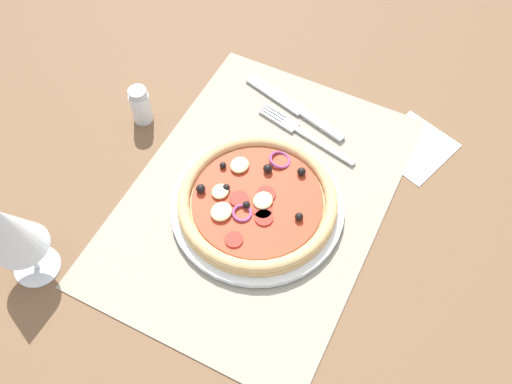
% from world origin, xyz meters
% --- Properties ---
extents(ground_plane, '(1.90, 1.40, 0.02)m').
position_xyz_m(ground_plane, '(0.00, 0.00, -0.01)').
color(ground_plane, brown).
extents(placemat, '(0.51, 0.36, 0.00)m').
position_xyz_m(placemat, '(0.00, 0.00, 0.00)').
color(placemat, gray).
rests_on(placemat, ground_plane).
extents(plate, '(0.25, 0.25, 0.01)m').
position_xyz_m(plate, '(-0.02, -0.01, 0.01)').
color(plate, white).
rests_on(plate, placemat).
extents(pizza, '(0.23, 0.23, 0.03)m').
position_xyz_m(pizza, '(-0.02, -0.01, 0.03)').
color(pizza, tan).
rests_on(pizza, plate).
extents(fork, '(0.05, 0.18, 0.00)m').
position_xyz_m(fork, '(0.14, -0.01, 0.01)').
color(fork, '#B2B5BA').
rests_on(fork, placemat).
extents(knife, '(0.07, 0.20, 0.01)m').
position_xyz_m(knife, '(0.18, 0.03, 0.01)').
color(knife, '#B2B5BA').
rests_on(knife, placemat).
extents(wine_glass, '(0.07, 0.07, 0.15)m').
position_xyz_m(wine_glass, '(-0.24, 0.22, 0.10)').
color(wine_glass, silver).
rests_on(wine_glass, ground_plane).
extents(napkin, '(0.14, 0.13, 0.00)m').
position_xyz_m(napkin, '(0.20, -0.18, 0.00)').
color(napkin, white).
rests_on(napkin, ground_plane).
extents(pepper_shaker, '(0.03, 0.03, 0.07)m').
position_xyz_m(pepper_shaker, '(0.05, 0.24, 0.03)').
color(pepper_shaker, silver).
rests_on(pepper_shaker, ground_plane).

